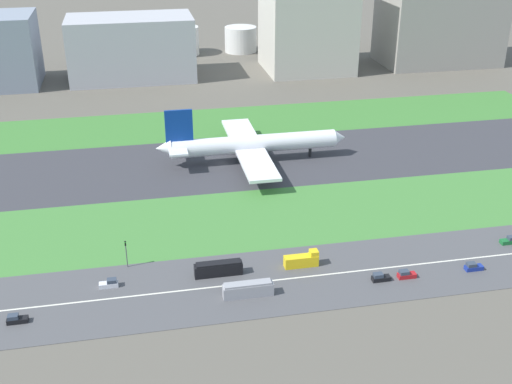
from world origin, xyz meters
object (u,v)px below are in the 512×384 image
object	(u,v)px
fuel_tank_west	(181,41)
office_tower	(308,15)
truck_0	(302,260)
car_4	(380,278)
car_3	(406,275)
car_2	(16,319)
hangar_building	(131,48)
airliner	(250,144)
fuel_tank_centre	(241,39)
bus_0	(218,269)
car_0	(473,267)
car_5	(110,284)
bus_1	(248,289)
car_1	(510,240)
traffic_light	(126,252)
cargo_warehouse	(440,17)
fuel_tank_east	(287,34)

from	to	relation	value
fuel_tank_west	office_tower	bearing A→B (deg)	-37.20
truck_0	car_4	world-z (taller)	truck_0
car_3	car_2	xyz separation A→B (m)	(-88.94, 0.00, 0.00)
truck_0	hangar_building	size ratio (longest dim) A/B	0.14
airliner	fuel_tank_centre	xyz separation A→B (m)	(25.22, 159.00, 0.69)
car_4	bus_0	bearing A→B (deg)	-15.03
car_4	car_0	bearing A→B (deg)	-180.00
bus_0	car_5	bearing A→B (deg)	180.00
bus_1	office_tower	world-z (taller)	office_tower
truck_0	car_2	xyz separation A→B (m)	(-65.96, -10.00, -0.75)
car_3	hangar_building	xyz separation A→B (m)	(-58.97, 192.00, 13.88)
car_1	bus_1	world-z (taller)	bus_1
car_5	traffic_light	world-z (taller)	traffic_light
hangar_building	cargo_warehouse	xyz separation A→B (m)	(158.06, 0.00, 8.89)
airliner	car_3	bearing A→B (deg)	-73.46
office_tower	cargo_warehouse	distance (m)	71.33
car_5	traffic_light	distance (m)	9.66
bus_1	truck_0	bearing A→B (deg)	-147.03
fuel_tank_east	cargo_warehouse	bearing A→B (deg)	-32.73
fuel_tank_west	fuel_tank_east	distance (m)	60.51
fuel_tank_east	bus_0	bearing A→B (deg)	-107.79
car_4	airliner	bearing A→B (deg)	-77.94
fuel_tank_east	car_3	bearing A→B (deg)	-97.00
traffic_light	fuel_tank_west	world-z (taller)	fuel_tank_west
bus_1	traffic_light	bearing A→B (deg)	-33.89
car_1	cargo_warehouse	size ratio (longest dim) A/B	0.07
bus_1	fuel_tank_centre	distance (m)	240.48
car_3	bus_0	xyz separation A→B (m)	(-43.75, 10.00, 0.90)
airliner	fuel_tank_east	xyz separation A→B (m)	(52.25, 159.00, 2.71)
traffic_light	airliner	bearing A→B (deg)	55.00
car_4	fuel_tank_east	bearing A→B (deg)	-98.54
fuel_tank_west	bus_1	bearing A→B (deg)	-91.69
car_0	car_1	size ratio (longest dim) A/B	1.00
car_0	car_2	distance (m)	106.36
car_3	cargo_warehouse	size ratio (longest dim) A/B	0.07
bus_0	office_tower	size ratio (longest dim) A/B	0.21
car_2	office_tower	bearing A→B (deg)	-121.31
car_0	hangar_building	xyz separation A→B (m)	(-76.39, 192.00, 13.88)
fuel_tank_east	truck_0	bearing A→B (deg)	-102.92
car_5	bus_0	xyz separation A→B (m)	(25.68, -0.00, 0.90)
car_3	traffic_light	distance (m)	67.71
car_1	car_3	world-z (taller)	same
truck_0	fuel_tank_west	xyz separation A→B (m)	(-8.43, 227.00, 5.92)
cargo_warehouse	traffic_light	bearing A→B (deg)	-133.35
car_3	car_5	world-z (taller)	same
airliner	fuel_tank_centre	bearing A→B (deg)	80.99
truck_0	bus_1	size ratio (longest dim) A/B	0.72
traffic_light	car_4	bearing A→B (deg)	-17.05
car_1	traffic_light	distance (m)	98.75
airliner	car_3	world-z (taller)	airliner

